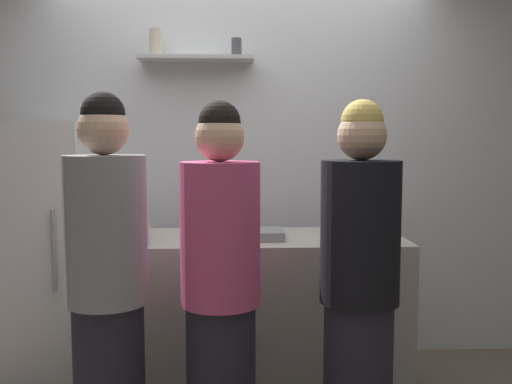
# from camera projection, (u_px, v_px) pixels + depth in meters

# --- Properties ---
(back_wall_assembly) EXTENTS (4.80, 0.32, 2.60)m
(back_wall_assembly) POSITION_uv_depth(u_px,v_px,m) (240.00, 164.00, 3.83)
(back_wall_assembly) COLOR white
(back_wall_assembly) RESTS_ON ground
(refrigerator) EXTENTS (0.56, 0.69, 1.57)m
(refrigerator) POSITION_uv_depth(u_px,v_px,m) (46.00, 252.00, 3.43)
(refrigerator) COLOR white
(refrigerator) RESTS_ON ground
(counter) EXTENTS (1.63, 0.66, 0.93)m
(counter) POSITION_uv_depth(u_px,v_px,m) (256.00, 318.00, 3.18)
(counter) COLOR #B7B2A8
(counter) RESTS_ON ground
(baking_pan) EXTENTS (0.34, 0.24, 0.05)m
(baking_pan) POSITION_uv_depth(u_px,v_px,m) (252.00, 234.00, 3.06)
(baking_pan) COLOR gray
(baking_pan) RESTS_ON counter
(utensil_holder) EXTENTS (0.11, 0.11, 0.22)m
(utensil_holder) POSITION_uv_depth(u_px,v_px,m) (342.00, 225.00, 3.22)
(utensil_holder) COLOR #B2B2B7
(utensil_holder) RESTS_ON counter
(wine_bottle_amber_glass) EXTENTS (0.08, 0.08, 0.29)m
(wine_bottle_amber_glass) POSITION_uv_depth(u_px,v_px,m) (138.00, 220.00, 3.07)
(wine_bottle_amber_glass) COLOR #472814
(wine_bottle_amber_glass) RESTS_ON counter
(wine_bottle_pale_glass) EXTENTS (0.07, 0.07, 0.30)m
(wine_bottle_pale_glass) POSITION_uv_depth(u_px,v_px,m) (205.00, 218.00, 3.05)
(wine_bottle_pale_glass) COLOR #B2BFB2
(wine_bottle_pale_glass) RESTS_ON counter
(water_bottle_plastic) EXTENTS (0.08, 0.08, 0.27)m
(water_bottle_plastic) POSITION_uv_depth(u_px,v_px,m) (141.00, 222.00, 2.89)
(water_bottle_plastic) COLOR silver
(water_bottle_plastic) RESTS_ON counter
(person_pink_top) EXTENTS (0.34, 0.34, 1.63)m
(person_pink_top) POSITION_uv_depth(u_px,v_px,m) (221.00, 295.00, 2.41)
(person_pink_top) COLOR #262633
(person_pink_top) RESTS_ON ground
(person_blonde) EXTENTS (0.34, 0.34, 1.64)m
(person_blonde) POSITION_uv_depth(u_px,v_px,m) (359.00, 294.00, 2.43)
(person_blonde) COLOR #262633
(person_blonde) RESTS_ON ground
(person_grey_hoodie) EXTENTS (0.34, 0.34, 1.66)m
(person_grey_hoodie) POSITION_uv_depth(u_px,v_px,m) (107.00, 293.00, 2.37)
(person_grey_hoodie) COLOR #262633
(person_grey_hoodie) RESTS_ON ground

